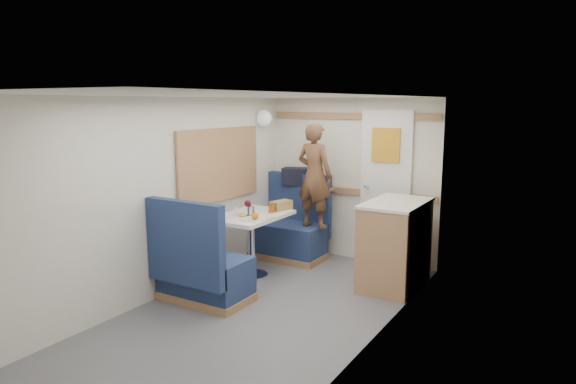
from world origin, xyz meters
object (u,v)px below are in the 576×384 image
Objects in this scene: tumbler_left at (222,211)px; beer_glass at (272,208)px; tray at (257,218)px; person at (314,175)px; bench_near at (201,273)px; duffel_bag at (300,176)px; salt_grinder at (237,212)px; galley_counter at (395,243)px; pepper_grinder at (250,210)px; tumbler_right at (252,211)px; wine_glass at (248,204)px; dome_light at (264,118)px; dinette_table at (251,228)px; orange_fruit at (255,216)px; cheese_block at (242,214)px; bench_far at (291,234)px; bread_loaf at (281,205)px.

tumbler_left is 1.06× the size of beer_glass.
person is at bearing 80.19° from tray.
duffel_bag is (-0.01, 1.98, 0.71)m from bench_near.
duffel_bag is 1.28m from salt_grinder.
galley_counter is 8.18× the size of tumbler_left.
tumbler_right is at bearing -35.03° from pepper_grinder.
bench_near is at bearing -104.28° from duffel_bag.
beer_glass is (0.16, -0.93, -0.23)m from duffel_bag.
duffel_bag is at bearing 89.97° from wine_glass.
dome_light is (-0.39, 1.71, 1.45)m from bench_near.
salt_grinder is at bearing -122.09° from pepper_grinder.
salt_grinder reaches higher than dinette_table.
cheese_block is (-0.24, 0.10, -0.02)m from orange_fruit.
bench_far is 11.44× the size of cheese_block.
duffel_bag reaches higher than beer_glass.
tumbler_right is (0.42, -0.89, -0.98)m from dome_light.
wine_glass reaches higher than tumbler_right.
pepper_grinder is at bearing -131.95° from beer_glass.
wine_glass is 1.68× the size of tumbler_right.
dome_light is 1.33m from wine_glass.
bench_near is 9.34× the size of tumbler_left.
tumbler_right is at bearing -157.61° from galley_counter.
bench_far is 10.54× the size of pepper_grinder.
bench_near is 2.04m from galley_counter.
dinette_table is 10.47× the size of salt_grinder.
orange_fruit is at bearing -19.37° from salt_grinder.
beer_glass reaches higher than cheese_block.
person is at bearing -7.69° from bench_far.
orange_fruit is (-0.14, -1.06, -0.31)m from person.
cheese_block is 0.37m from beer_glass.
dinette_table is at bearing -112.58° from bread_loaf.
pepper_grinder is at bearing 57.91° from salt_grinder.
pepper_grinder is 0.15m from salt_grinder.
dome_light is at bearing 106.25° from salt_grinder.
duffel_bag is 1.19m from tumbler_right.
person reaches higher than dinette_table.
bench_near is 1.16m from beer_glass.
dome_light is 1.30m from beer_glass.
wine_glass reaches higher than tray.
tumbler_left is at bearing -81.09° from dome_light.
dome_light reaches higher than galley_counter.
bench_near reaches higher than dinette_table.
bread_loaf is at bearing 67.42° from dinette_table.
tumbler_left is at bearing 179.25° from orange_fruit.
dinette_table is 0.90m from bench_near.
orange_fruit is 0.62m from bread_loaf.
cheese_block is at bearing -91.05° from bench_far.
pepper_grinder is at bearing 144.97° from tumbler_right.
dome_light is at bearing 110.51° from cheese_block.
bench_near is at bearing -77.18° from dome_light.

